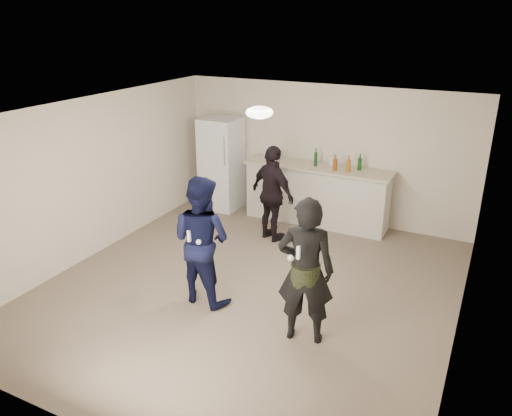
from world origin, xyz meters
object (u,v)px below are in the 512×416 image
at_px(counter, 316,196).
at_px(fridge, 222,164).
at_px(shaker, 280,155).
at_px(spectator, 273,194).
at_px(woman, 306,271).
at_px(man, 202,240).

height_order(counter, fridge, fridge).
height_order(fridge, shaker, fridge).
distance_m(counter, spectator, 1.15).
distance_m(woman, spectator, 2.83).
height_order(man, spectator, man).
distance_m(fridge, spectator, 1.82).
bearing_deg(fridge, man, -64.20).
bearing_deg(woman, shaker, -75.88).
xyz_separation_m(counter, spectator, (-0.41, -1.03, 0.30)).
distance_m(counter, fridge, 1.99).
bearing_deg(man, woman, 178.08).
xyz_separation_m(shaker, woman, (1.88, -3.52, -0.27)).
bearing_deg(counter, fridge, -177.95).
distance_m(fridge, shaker, 1.22).
relative_size(shaker, woman, 0.09).
relative_size(counter, fridge, 1.44).
bearing_deg(man, spectator, -84.47).
xyz_separation_m(fridge, woman, (3.06, -3.35, 0.00)).
bearing_deg(fridge, shaker, 8.36).
height_order(shaker, man, man).
height_order(counter, man, man).
xyz_separation_m(counter, woman, (1.10, -3.42, 0.38)).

